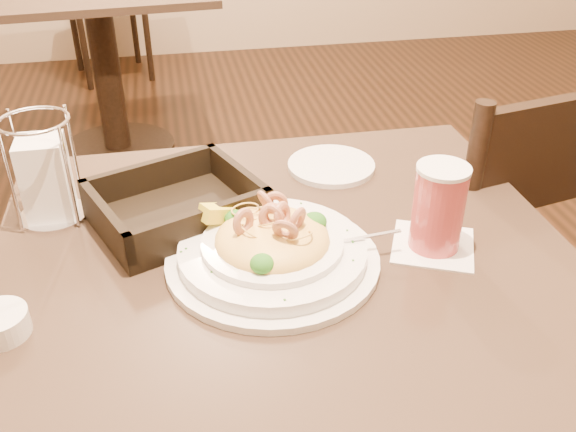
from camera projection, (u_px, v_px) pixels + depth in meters
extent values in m
cube|color=#493729|center=(291.00, 276.00, 0.97)|extent=(0.90, 0.90, 0.03)
cylinder|color=black|center=(119.00, 148.00, 3.02)|extent=(0.52, 0.52, 0.03)
cylinder|color=black|center=(107.00, 72.00, 2.83)|extent=(0.12, 0.12, 0.71)
cube|color=black|center=(467.00, 253.00, 1.54)|extent=(0.50, 0.50, 0.04)
cylinder|color=black|center=(469.00, 272.00, 1.87)|extent=(0.04, 0.04, 0.43)
cylinder|color=black|center=(360.00, 303.00, 1.75)|extent=(0.04, 0.04, 0.43)
cylinder|color=black|center=(558.00, 352.00, 1.59)|extent=(0.04, 0.04, 0.43)
cylinder|color=black|center=(435.00, 396.00, 1.47)|extent=(0.04, 0.04, 0.43)
cylinder|color=black|center=(466.00, 217.00, 1.21)|extent=(0.04, 0.04, 0.46)
cube|color=black|center=(552.00, 152.00, 1.22)|extent=(0.36, 0.10, 0.22)
cylinder|color=black|center=(134.00, 29.00, 4.00)|extent=(0.04, 0.04, 0.43)
cylinder|color=black|center=(75.00, 36.00, 3.88)|extent=(0.04, 0.04, 0.43)
cylinder|color=black|center=(148.00, 45.00, 3.73)|extent=(0.04, 0.04, 0.43)
cylinder|color=black|center=(85.00, 53.00, 3.60)|extent=(0.04, 0.04, 0.43)
cylinder|color=white|center=(273.00, 260.00, 0.97)|extent=(0.32, 0.32, 0.01)
cylinder|color=white|center=(272.00, 251.00, 0.96)|extent=(0.28, 0.28, 0.02)
cylinder|color=white|center=(272.00, 243.00, 0.95)|extent=(0.21, 0.21, 0.01)
ellipsoid|color=#E9BC55|center=(272.00, 240.00, 0.95)|extent=(0.17, 0.17, 0.06)
cube|color=yellow|center=(216.00, 213.00, 0.98)|extent=(0.06, 0.05, 0.04)
cube|color=silver|center=(363.00, 238.00, 0.97)|extent=(0.12, 0.01, 0.01)
cube|color=silver|center=(320.00, 240.00, 0.96)|extent=(0.03, 0.02, 0.00)
torus|color=#E9BC55|center=(270.00, 230.00, 0.95)|extent=(0.05, 0.06, 0.03)
torus|color=#E9BC55|center=(279.00, 232.00, 0.95)|extent=(0.05, 0.05, 0.01)
torus|color=#E9BC55|center=(254.00, 232.00, 0.93)|extent=(0.05, 0.06, 0.04)
torus|color=#E9BC55|center=(267.00, 253.00, 0.90)|extent=(0.04, 0.04, 0.02)
torus|color=#E9BC55|center=(306.00, 238.00, 0.94)|extent=(0.04, 0.05, 0.03)
torus|color=#E9BC55|center=(248.00, 253.00, 0.91)|extent=(0.04, 0.04, 0.01)
torus|color=#E9BC55|center=(290.00, 241.00, 0.93)|extent=(0.05, 0.05, 0.01)
torus|color=#E9BC55|center=(253.00, 213.00, 0.96)|extent=(0.06, 0.06, 0.01)
torus|color=#E9BC55|center=(274.00, 228.00, 0.95)|extent=(0.04, 0.04, 0.01)
torus|color=#E9BC55|center=(245.00, 209.00, 0.98)|extent=(0.06, 0.06, 0.01)
torus|color=#E9BC55|center=(295.00, 216.00, 0.98)|extent=(0.04, 0.04, 0.01)
torus|color=#E9BC55|center=(298.00, 236.00, 0.91)|extent=(0.05, 0.04, 0.03)
torus|color=#E9BC55|center=(269.00, 222.00, 0.94)|extent=(0.05, 0.04, 0.03)
torus|color=#E9BC55|center=(280.00, 225.00, 0.95)|extent=(0.06, 0.06, 0.02)
torus|color=#E9BC55|center=(264.00, 232.00, 0.95)|extent=(0.06, 0.06, 0.03)
torus|color=#E9BC55|center=(276.00, 221.00, 0.96)|extent=(0.03, 0.03, 0.02)
torus|color=#E9BC55|center=(272.00, 237.00, 0.94)|extent=(0.03, 0.04, 0.03)
torus|color=#E9BC55|center=(273.00, 231.00, 0.94)|extent=(0.05, 0.05, 0.01)
torus|color=#E9BC55|center=(292.00, 238.00, 0.93)|extent=(0.05, 0.05, 0.01)
torus|color=#E9BC55|center=(258.00, 214.00, 0.97)|extent=(0.05, 0.04, 0.02)
torus|color=tan|center=(275.00, 204.00, 0.96)|extent=(0.04, 0.02, 0.04)
torus|color=tan|center=(282.00, 215.00, 0.93)|extent=(0.04, 0.04, 0.04)
torus|color=tan|center=(243.00, 222.00, 0.92)|extent=(0.04, 0.04, 0.04)
torus|color=tan|center=(271.00, 217.00, 0.93)|extent=(0.04, 0.02, 0.04)
torus|color=tan|center=(297.00, 220.00, 0.92)|extent=(0.04, 0.04, 0.04)
torus|color=tan|center=(285.00, 230.00, 0.90)|extent=(0.05, 0.04, 0.04)
torus|color=tan|center=(267.00, 202.00, 0.97)|extent=(0.04, 0.05, 0.04)
torus|color=tan|center=(272.00, 217.00, 0.93)|extent=(0.04, 0.04, 0.04)
ellipsoid|color=#1D5914|center=(315.00, 222.00, 0.98)|extent=(0.04, 0.04, 0.03)
ellipsoid|color=#1D5914|center=(235.00, 219.00, 0.98)|extent=(0.03, 0.03, 0.03)
ellipsoid|color=#1D5914|center=(262.00, 264.00, 0.88)|extent=(0.04, 0.04, 0.03)
cube|color=#266619|center=(263.00, 207.00, 1.05)|extent=(0.00, 0.00, 0.00)
cube|color=#266619|center=(265.00, 201.00, 1.07)|extent=(0.00, 0.00, 0.00)
cube|color=#266619|center=(292.00, 208.00, 1.05)|extent=(0.00, 0.00, 0.00)
cube|color=#266619|center=(202.00, 224.00, 1.01)|extent=(0.00, 0.00, 0.00)
cube|color=#266619|center=(356.00, 238.00, 0.97)|extent=(0.00, 0.00, 0.00)
cube|color=#266619|center=(198.00, 231.00, 0.99)|extent=(0.00, 0.00, 0.00)
cube|color=#266619|center=(186.00, 248.00, 0.95)|extent=(0.00, 0.00, 0.00)
cube|color=#266619|center=(311.00, 214.00, 1.03)|extent=(0.00, 0.00, 0.00)
cube|color=#266619|center=(181.00, 252.00, 0.94)|extent=(0.00, 0.00, 0.00)
cube|color=#266619|center=(353.00, 242.00, 0.96)|extent=(0.00, 0.00, 0.00)
cube|color=#266619|center=(328.00, 219.00, 1.02)|extent=(0.00, 0.00, 0.00)
cube|color=#266619|center=(207.00, 219.00, 1.02)|extent=(0.00, 0.00, 0.00)
cube|color=#266619|center=(285.00, 300.00, 0.85)|extent=(0.00, 0.00, 0.00)
cube|color=#266619|center=(347.00, 230.00, 0.99)|extent=(0.00, 0.00, 0.00)
cube|color=#266619|center=(353.00, 260.00, 0.92)|extent=(0.00, 0.00, 0.00)
cube|color=#266619|center=(225.00, 216.00, 1.03)|extent=(0.00, 0.00, 0.00)
cube|color=#266619|center=(301.00, 203.00, 1.06)|extent=(0.00, 0.00, 0.00)
cube|color=#266619|center=(211.00, 272.00, 0.90)|extent=(0.00, 0.00, 0.00)
cube|color=white|center=(433.00, 246.00, 1.01)|extent=(0.16, 0.16, 0.00)
cylinder|color=#BC4243|center=(438.00, 208.00, 0.98)|extent=(0.08, 0.08, 0.14)
cylinder|color=white|center=(444.00, 169.00, 0.94)|extent=(0.08, 0.08, 0.01)
cube|color=black|center=(177.00, 216.00, 1.07)|extent=(0.31, 0.29, 0.02)
cube|color=black|center=(238.00, 179.00, 1.11)|extent=(0.09, 0.20, 0.05)
cube|color=black|center=(105.00, 220.00, 1.00)|extent=(0.09, 0.20, 0.05)
cube|color=black|center=(152.00, 175.00, 1.12)|extent=(0.24, 0.11, 0.05)
cube|color=black|center=(202.00, 225.00, 0.98)|extent=(0.24, 0.11, 0.05)
cylinder|color=silver|center=(54.00, 215.00, 1.09)|extent=(0.11, 0.11, 0.01)
torus|color=silver|center=(33.00, 120.00, 1.00)|extent=(0.11, 0.11, 0.01)
cube|color=white|center=(46.00, 178.00, 1.05)|extent=(0.08, 0.08, 0.14)
cylinder|color=silver|center=(11.00, 183.00, 1.00)|extent=(0.01, 0.01, 0.18)
cylinder|color=silver|center=(69.00, 178.00, 1.01)|extent=(0.01, 0.01, 0.18)
cylinder|color=silver|center=(19.00, 158.00, 1.07)|extent=(0.01, 0.01, 0.18)
cylinder|color=silver|center=(74.00, 154.00, 1.08)|extent=(0.01, 0.01, 0.18)
cylinder|color=white|center=(331.00, 166.00, 1.23)|extent=(0.19, 0.19, 0.01)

